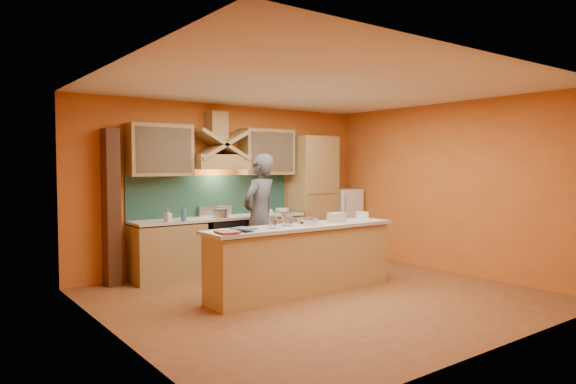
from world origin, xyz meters
TOP-DOWN VIEW (x-y plane):
  - floor at (0.00, 0.00)m, footprint 5.50×5.00m
  - ceiling at (0.00, 0.00)m, footprint 5.50×5.00m
  - wall_back at (0.00, 2.50)m, footprint 5.50×0.02m
  - wall_front at (0.00, -2.50)m, footprint 5.50×0.02m
  - wall_left at (-2.75, 0.00)m, footprint 0.02×5.00m
  - wall_right at (2.75, 0.00)m, footprint 0.02×5.00m
  - base_cabinet_left at (-1.25, 2.20)m, footprint 1.10×0.60m
  - base_cabinet_right at (0.65, 2.20)m, footprint 1.10×0.60m
  - counter_top at (-0.30, 2.20)m, footprint 3.00×0.62m
  - stove at (-0.30, 2.20)m, footprint 0.60×0.58m
  - backsplash at (-0.30, 2.48)m, footprint 3.00×0.03m
  - range_hood at (-0.30, 2.25)m, footprint 0.92×0.50m
  - hood_chimney at (-0.30, 2.35)m, footprint 0.30×0.30m
  - upper_cabinet_left at (-1.30, 2.33)m, footprint 1.00×0.35m
  - upper_cabinet_right at (0.70, 2.33)m, footprint 1.00×0.35m
  - pantry_column at (1.65, 2.20)m, footprint 0.80×0.60m
  - fridge at (2.40, 2.20)m, footprint 0.58×0.60m
  - trim_column_left at (-2.05, 2.35)m, footprint 0.20×0.30m
  - island_body at (-0.10, 0.30)m, footprint 2.80×0.55m
  - island_top at (-0.10, 0.30)m, footprint 2.90×0.62m
  - person at (0.01, 1.52)m, footprint 0.83×0.69m
  - pot_large at (-0.39, 2.05)m, footprint 0.33×0.33m
  - pot_small at (-0.17, 2.38)m, footprint 0.26×0.26m
  - soap_bottle_a at (-1.32, 1.99)m, footprint 0.11×0.12m
  - soap_bottle_b at (-1.08, 1.96)m, footprint 0.12×0.12m
  - bowl_back at (0.92, 2.17)m, footprint 0.32×0.32m
  - dish_rack at (0.38, 2.01)m, footprint 0.28×0.22m
  - book_lower at (-1.48, 0.18)m, footprint 0.28×0.35m
  - book_upper at (-1.19, 0.18)m, footprint 0.28×0.33m
  - jar_large at (-0.32, 0.36)m, footprint 0.15×0.15m
  - jar_small at (-0.63, 0.25)m, footprint 0.12×0.12m
  - kitchen_scale at (-0.07, 0.18)m, footprint 0.12×0.12m
  - mixing_bowl at (0.08, 0.40)m, footprint 0.37×0.37m
  - cloth at (0.60, 0.34)m, footprint 0.25×0.21m
  - grocery_bag_a at (0.48, 0.25)m, footprint 0.24×0.20m
  - grocery_bag_b at (1.14, 0.39)m, footprint 0.22×0.21m

SIDE VIEW (x-z plane):
  - floor at x=0.00m, z-range -0.01..0.01m
  - base_cabinet_left at x=-1.25m, z-range 0.00..0.86m
  - base_cabinet_right at x=0.65m, z-range 0.00..0.86m
  - island_body at x=-0.10m, z-range 0.00..0.88m
  - stove at x=-0.30m, z-range 0.00..0.90m
  - fridge at x=2.40m, z-range 0.00..1.30m
  - counter_top at x=-0.30m, z-range 0.88..0.92m
  - island_top at x=-0.10m, z-range 0.90..0.95m
  - cloth at x=0.60m, z-range 0.94..0.96m
  - bowl_back at x=0.92m, z-range 0.92..1.00m
  - book_lower at x=-1.48m, z-range 0.94..0.98m
  - dish_rack at x=0.38m, z-range 0.92..1.02m
  - pot_small at x=-0.17m, z-range 0.90..1.04m
  - pot_large at x=-0.39m, z-range 0.90..1.04m
  - person at x=0.01m, z-range 0.00..1.94m
  - book_upper at x=-1.19m, z-range 0.97..0.99m
  - mixing_bowl at x=0.08m, z-range 0.95..1.02m
  - kitchen_scale at x=-0.07m, z-range 0.94..1.04m
  - grocery_bag_b at x=1.14m, z-range 0.94..1.05m
  - grocery_bag_a at x=0.48m, z-range 0.94..1.09m
  - soap_bottle_a at x=-1.32m, z-range 0.92..1.12m
  - jar_small at x=-0.63m, z-range 0.94..1.10m
  - jar_large at x=-0.32m, z-range 0.95..1.12m
  - soap_bottle_b at x=-1.08m, z-range 0.92..1.16m
  - pantry_column at x=1.65m, z-range 0.00..2.30m
  - trim_column_left at x=-2.05m, z-range 0.00..2.30m
  - backsplash at x=-0.30m, z-range 0.90..1.60m
  - wall_back at x=0.00m, z-range 0.00..2.80m
  - wall_front at x=0.00m, z-range 0.00..2.80m
  - wall_left at x=-2.75m, z-range 0.00..2.80m
  - wall_right at x=2.75m, z-range 0.00..2.80m
  - range_hood at x=-0.30m, z-range 1.70..1.94m
  - upper_cabinet_left at x=-1.30m, z-range 1.60..2.40m
  - upper_cabinet_right at x=0.70m, z-range 1.60..2.40m
  - hood_chimney at x=-0.30m, z-range 2.15..2.65m
  - ceiling at x=0.00m, z-range 2.79..2.80m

